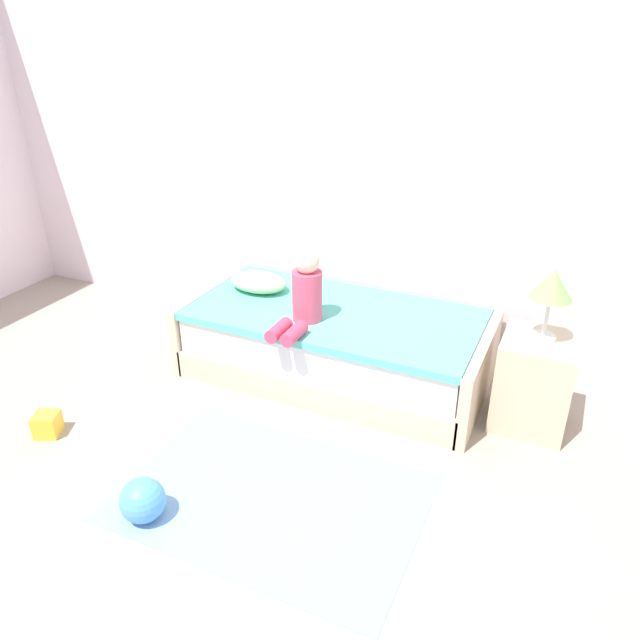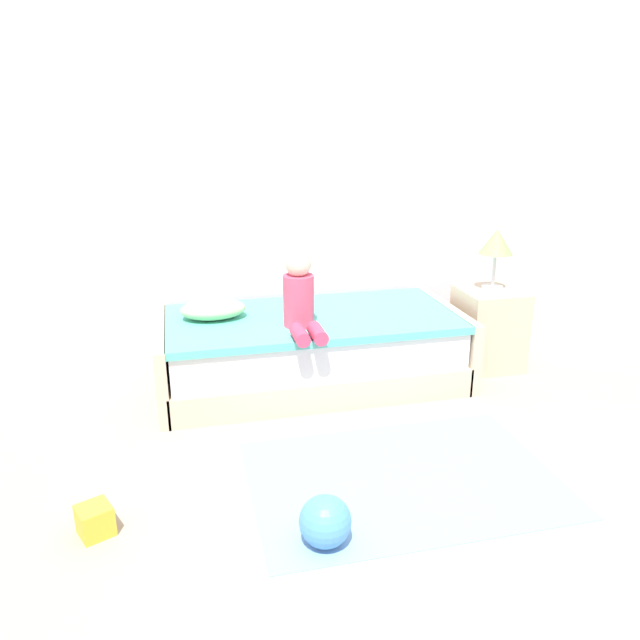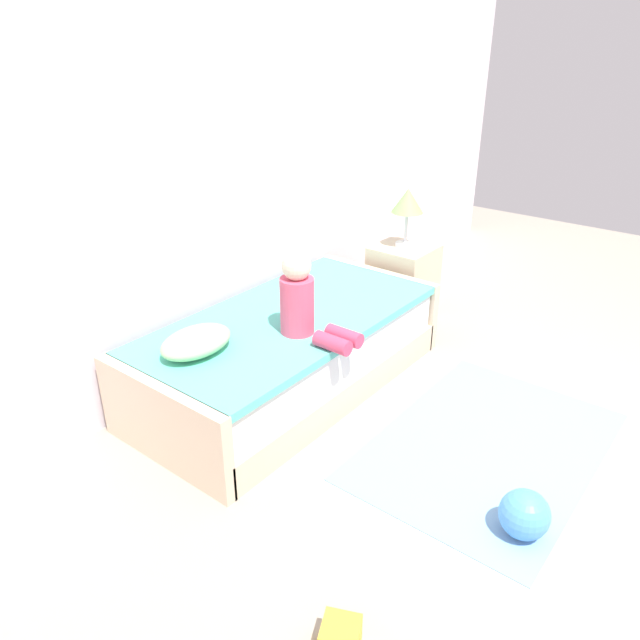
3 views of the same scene
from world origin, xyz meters
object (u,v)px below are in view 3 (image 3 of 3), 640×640
table_lamp (408,204)px  toy_ball (524,514)px  bed (290,352)px  toy_block (340,639)px  nightstand (402,282)px  child_figure (303,302)px  pillow (196,342)px

table_lamp → toy_ball: size_ratio=1.92×
bed → toy_block: size_ratio=14.80×
bed → nightstand: nightstand is taller
table_lamp → toy_block: bearing=-153.0°
bed → child_figure: 0.53m
nightstand → pillow: (-2.01, 0.12, 0.26)m
child_figure → pillow: (-0.54, 0.33, -0.14)m
bed → table_lamp: (1.35, -0.02, 0.69)m
bed → nightstand: 1.35m
table_lamp → toy_block: table_lamp is taller
toy_block → child_figure: bearing=44.1°
bed → toy_ball: bearing=-100.8°
toy_block → nightstand: bearing=27.0°
nightstand → pillow: size_ratio=1.36×
child_figure → toy_block: size_ratio=3.58×
toy_ball → nightstand: bearing=45.0°
bed → child_figure: (-0.13, -0.23, 0.46)m
child_figure → toy_ball: bearing=-97.7°
table_lamp → child_figure: table_lamp is taller
pillow → toy_ball: (0.34, -1.80, -0.45)m
table_lamp → pillow: (-2.01, 0.12, -0.37)m
bed → pillow: (-0.66, 0.10, 0.32)m
toy_ball → toy_block: 1.05m
nightstand → pillow: bearing=176.5°
nightstand → child_figure: bearing=-172.1°
bed → toy_block: 1.93m
bed → table_lamp: bearing=-1.0°
nightstand → table_lamp: 0.64m
bed → table_lamp: 1.52m
nightstand → child_figure: 1.54m
pillow → child_figure: bearing=-31.5°
pillow → toy_block: pillow is taller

